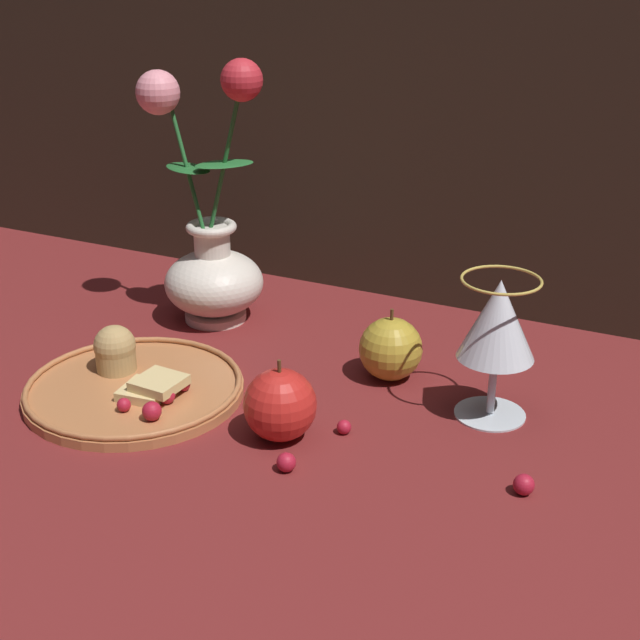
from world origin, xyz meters
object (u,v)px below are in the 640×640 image
object	(u,v)px
vase	(211,252)
plate_with_pastries	(133,383)
wine_glass	(497,325)
apple_near_glass	(280,405)
apple_beside_vase	(391,349)

from	to	relation	value
vase	plate_with_pastries	xyz separation A→B (m)	(0.03, -0.20, -0.08)
wine_glass	apple_near_glass	size ratio (longest dim) A/B	1.78
plate_with_pastries	apple_near_glass	xyz separation A→B (m)	(0.18, -0.01, 0.02)
plate_with_pastries	apple_near_glass	world-z (taller)	apple_near_glass
vase	apple_near_glass	xyz separation A→B (m)	(0.21, -0.21, -0.05)
apple_beside_vase	apple_near_glass	xyz separation A→B (m)	(-0.05, -0.16, 0.00)
vase	apple_near_glass	bearing A→B (deg)	-45.65
plate_with_pastries	apple_beside_vase	distance (m)	0.28
wine_glass	apple_beside_vase	xyz separation A→B (m)	(-0.12, 0.03, -0.06)
plate_with_pastries	wine_glass	size ratio (longest dim) A/B	1.56
vase	plate_with_pastries	bearing A→B (deg)	-82.45
vase	wine_glass	size ratio (longest dim) A/B	2.18
vase	plate_with_pastries	distance (m)	0.22
apple_beside_vase	apple_near_glass	size ratio (longest dim) A/B	0.98
wine_glass	apple_beside_vase	world-z (taller)	wine_glass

